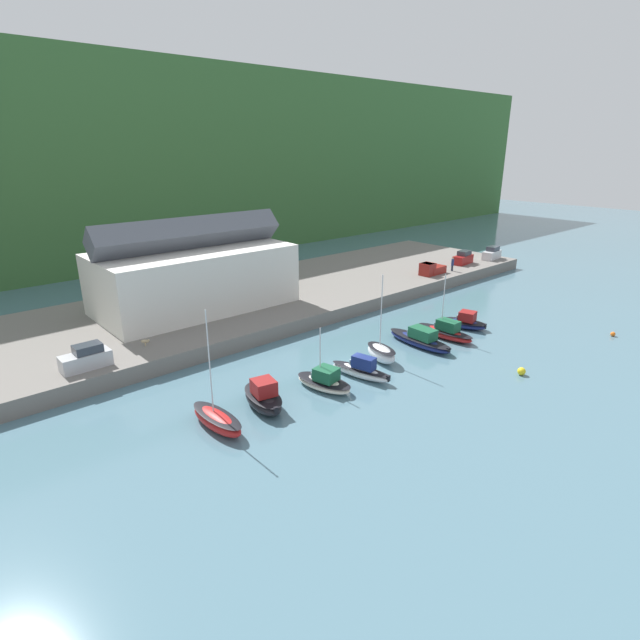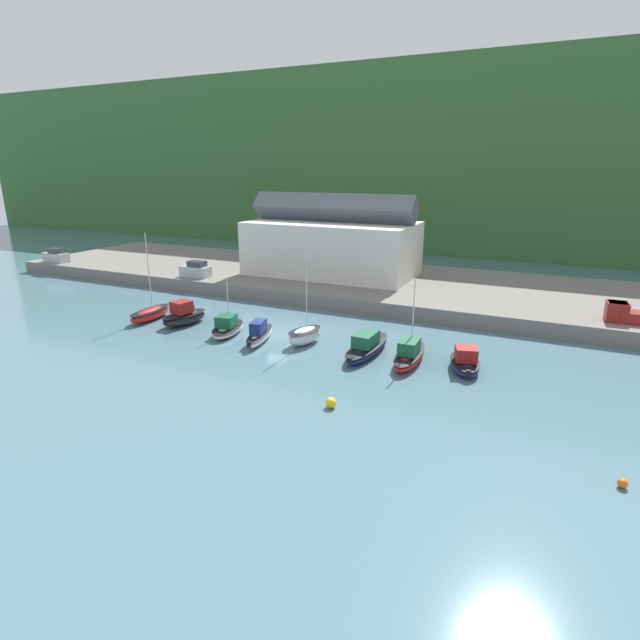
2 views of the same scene
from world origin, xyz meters
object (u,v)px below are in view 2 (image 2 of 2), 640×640
object	(u,v)px
moored_boat_0	(150,314)
moored_boat_2	(228,327)
dog_on_quay	(240,275)
moored_boat_6	(410,354)
moored_boat_3	(259,334)
parked_car_1	(56,256)
mooring_buoy_0	(331,403)
moored_boat_1	(184,316)
moored_boat_4	(305,335)
moored_boat_7	(465,362)
parked_car_3	(196,270)
mooring_buoy_1	(623,483)
moored_boat_5	(367,346)
pickup_truck_0	(628,314)

from	to	relation	value
moored_boat_0	moored_boat_2	bearing A→B (deg)	-5.47
moored_boat_0	dog_on_quay	world-z (taller)	moored_boat_0
moored_boat_6	dog_on_quay	xyz separation A→B (m)	(-27.72, 15.79, 1.37)
moored_boat_3	parked_car_1	distance (m)	48.73
moored_boat_3	mooring_buoy_0	bearing A→B (deg)	-51.96
moored_boat_1	moored_boat_4	distance (m)	14.28
moored_boat_0	moored_boat_7	xyz separation A→B (m)	(33.44, 0.22, -0.00)
parked_car_3	dog_on_quay	distance (m)	6.25
moored_boat_2	moored_boat_6	xyz separation A→B (m)	(18.42, 0.30, 0.05)
moored_boat_4	parked_car_1	size ratio (longest dim) A/B	2.09
moored_boat_0	mooring_buoy_1	bearing A→B (deg)	-18.72
moored_boat_1	parked_car_1	world-z (taller)	parked_car_1
moored_boat_5	pickup_truck_0	bearing A→B (deg)	36.70
moored_boat_6	parked_car_3	bearing A→B (deg)	155.59
dog_on_quay	moored_boat_1	bearing A→B (deg)	52.24
moored_boat_5	mooring_buoy_1	world-z (taller)	moored_boat_5
moored_boat_1	parked_car_1	bearing A→B (deg)	171.18
pickup_truck_0	moored_boat_3	bearing A→B (deg)	113.92
mooring_buoy_0	moored_boat_7	bearing A→B (deg)	56.46
moored_boat_0	moored_boat_3	world-z (taller)	moored_boat_0
moored_boat_6	mooring_buoy_0	xyz separation A→B (m)	(-2.65, -10.43, -0.39)
moored_boat_4	mooring_buoy_1	distance (m)	27.92
moored_boat_4	moored_boat_6	bearing A→B (deg)	11.93
parked_car_3	mooring_buoy_1	size ratio (longest dim) A/B	8.13
parked_car_3	mooring_buoy_1	distance (m)	55.25
moored_boat_3	moored_boat_6	size ratio (longest dim) A/B	0.88
moored_boat_5	moored_boat_7	world-z (taller)	moored_boat_5
moored_boat_3	mooring_buoy_0	xyz separation A→B (m)	(11.69, -9.55, -0.39)
moored_boat_5	parked_car_1	distance (m)	58.37
moored_boat_0	mooring_buoy_0	size ratio (longest dim) A/B	12.48
moored_boat_1	parked_car_3	size ratio (longest dim) A/B	1.34
moored_boat_1	moored_boat_2	xyz separation A→B (m)	(6.04, -0.72, -0.23)
moored_boat_7	moored_boat_4	bearing A→B (deg)	163.78
parked_car_1	dog_on_quay	distance (m)	33.13
moored_boat_2	moored_boat_4	xyz separation A→B (m)	(8.25, 0.72, 0.16)
parked_car_1	pickup_truck_0	size ratio (longest dim) A/B	0.88
mooring_buoy_0	parked_car_1	bearing A→B (deg)	157.40
moored_boat_0	moored_boat_5	xyz separation A→B (m)	(24.92, 0.22, 0.01)
moored_boat_6	moored_boat_4	bearing A→B (deg)	176.02
moored_boat_3	pickup_truck_0	xyz separation A→B (m)	(31.51, 15.85, 1.74)
moored_boat_0	parked_car_1	size ratio (longest dim) A/B	2.22
moored_boat_7	parked_car_3	world-z (taller)	parked_car_3
moored_boat_1	moored_boat_6	size ratio (longest dim) A/B	0.78
moored_boat_1	moored_boat_0	bearing A→B (deg)	-165.54
moored_boat_4	parked_car_3	xyz separation A→B (m)	(-23.58, 13.78, 1.72)
moored_boat_5	parked_car_1	size ratio (longest dim) A/B	1.95
pickup_truck_0	mooring_buoy_1	world-z (taller)	pickup_truck_0
parked_car_1	parked_car_3	bearing A→B (deg)	-88.16
moored_boat_3	parked_car_1	xyz separation A→B (m)	(-46.44, 14.65, 1.84)
moored_boat_0	moored_boat_3	bearing A→B (deg)	-7.05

